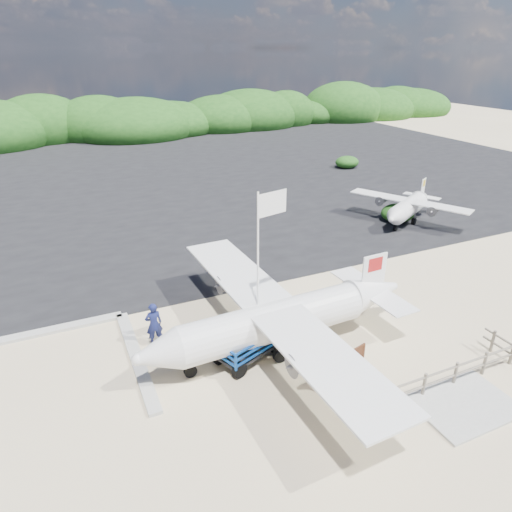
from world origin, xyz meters
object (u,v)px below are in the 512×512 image
(baggage_cart, at_px, (249,358))
(flagpole, at_px, (258,349))
(crew_b, at_px, (236,274))
(crew_a, at_px, (154,324))
(signboard, at_px, (347,383))
(crew_c, at_px, (260,305))
(aircraft_small, at_px, (6,174))
(aircraft_large, at_px, (268,196))

(baggage_cart, relative_size, flagpole, 0.43)
(crew_b, bearing_deg, crew_a, 29.81)
(baggage_cart, height_order, flagpole, flagpole)
(baggage_cart, bearing_deg, signboard, -67.09)
(baggage_cart, distance_m, crew_c, 2.97)
(aircraft_small, bearing_deg, flagpole, 78.11)
(aircraft_large, relative_size, aircraft_small, 2.04)
(crew_b, distance_m, aircraft_large, 16.80)
(signboard, bearing_deg, flagpole, 108.93)
(baggage_cart, xyz_separation_m, aircraft_large, (10.45, 19.73, 0.00))
(crew_c, distance_m, aircraft_large, 19.51)
(baggage_cart, distance_m, crew_a, 4.21)
(flagpole, relative_size, crew_c, 4.06)
(crew_a, distance_m, aircraft_small, 35.68)
(crew_b, distance_m, aircraft_small, 34.23)
(crew_c, xyz_separation_m, aircraft_small, (-11.85, 35.16, -0.84))
(signboard, relative_size, crew_b, 0.94)
(crew_c, bearing_deg, aircraft_large, -136.76)
(baggage_cart, relative_size, crew_c, 1.76)
(baggage_cart, height_order, crew_a, crew_a)
(signboard, height_order, crew_c, crew_c)
(signboard, relative_size, crew_a, 0.91)
(crew_b, relative_size, crew_c, 1.13)
(aircraft_small, bearing_deg, baggage_cart, 77.14)
(baggage_cart, relative_size, signboard, 1.66)
(crew_b, xyz_separation_m, aircraft_large, (8.79, 14.29, -0.95))
(aircraft_large, bearing_deg, baggage_cart, 59.99)
(aircraft_large, distance_m, aircraft_small, 27.30)
(aircraft_small, bearing_deg, crew_b, 82.24)
(aircraft_large, xyz_separation_m, aircraft_small, (-20.70, 17.79, 0.00))
(crew_a, bearing_deg, signboard, 134.62)
(flagpole, relative_size, crew_b, 3.60)
(flagpole, relative_size, crew_a, 3.48)
(signboard, bearing_deg, aircraft_small, 93.21)
(crew_c, relative_size, aircraft_large, 0.12)
(baggage_cart, relative_size, aircraft_large, 0.21)
(crew_a, height_order, aircraft_large, aircraft_large)
(crew_b, xyz_separation_m, crew_c, (-0.07, -3.08, -0.11))
(flagpole, distance_m, crew_a, 4.47)
(crew_a, bearing_deg, crew_c, 174.82)
(signboard, relative_size, aircraft_large, 0.12)
(crew_a, bearing_deg, flagpole, 147.16)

